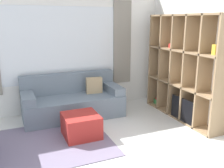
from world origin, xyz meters
TOP-DOWN VIEW (x-y plane):
  - wall_back at (0.00, 3.02)m, footprint 5.83×0.11m
  - wall_right at (2.35, 1.50)m, footprint 0.07×4.19m
  - area_rug at (-0.65, 1.47)m, footprint 2.12×1.67m
  - shelving_unit at (2.17, 1.59)m, footprint 0.36×2.02m
  - couch_main at (0.11, 2.54)m, footprint 2.02×0.89m
  - ottoman at (-0.02, 1.52)m, footprint 0.59×0.60m

SIDE VIEW (x-z plane):
  - area_rug at x=-0.65m, z-range 0.00..0.01m
  - ottoman at x=-0.02m, z-range 0.00..0.40m
  - couch_main at x=0.11m, z-range -0.12..0.74m
  - shelving_unit at x=2.17m, z-range -0.03..2.05m
  - wall_right at x=2.35m, z-range 0.00..2.70m
  - wall_back at x=0.00m, z-range 0.01..2.71m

